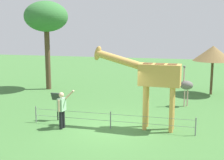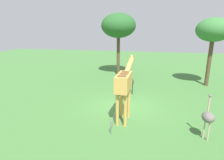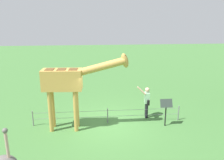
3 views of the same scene
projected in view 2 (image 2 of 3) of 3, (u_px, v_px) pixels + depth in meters
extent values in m
plane|color=#427538|center=(122.00, 107.00, 12.87)|extent=(60.00, 60.00, 0.00)
cylinder|color=gold|center=(121.00, 102.00, 11.24)|extent=(0.18, 0.18, 1.89)
cylinder|color=gold|center=(129.00, 102.00, 11.14)|extent=(0.18, 0.18, 1.89)
cylinder|color=gold|center=(117.00, 109.00, 10.22)|extent=(0.18, 0.18, 1.89)
cylinder|color=gold|center=(125.00, 110.00, 10.11)|extent=(0.18, 0.18, 1.89)
cube|color=gold|center=(124.00, 82.00, 10.30)|extent=(1.74, 0.80, 0.90)
cube|color=brown|center=(125.00, 72.00, 10.64)|extent=(0.39, 0.46, 0.02)
cube|color=brown|center=(124.00, 74.00, 10.17)|extent=(0.39, 0.46, 0.02)
cube|color=brown|center=(122.00, 76.00, 9.71)|extent=(0.39, 0.46, 0.02)
cylinder|color=gold|center=(129.00, 66.00, 11.69)|extent=(2.21, 0.45, 0.86)
ellipsoid|color=gold|center=(132.00, 59.00, 12.60)|extent=(0.45, 0.29, 0.69)
cylinder|color=brown|center=(131.00, 56.00, 12.56)|extent=(0.05, 0.05, 0.14)
cylinder|color=brown|center=(133.00, 56.00, 12.54)|extent=(0.05, 0.05, 0.14)
cylinder|color=black|center=(120.00, 91.00, 14.74)|extent=(0.14, 0.14, 0.78)
cylinder|color=black|center=(117.00, 91.00, 14.80)|extent=(0.14, 0.14, 0.78)
cube|color=#93C699|center=(119.00, 83.00, 14.59)|extent=(0.29, 0.39, 0.55)
sphere|color=#D8AD8C|center=(119.00, 78.00, 14.48)|extent=(0.22, 0.22, 0.22)
cylinder|color=#D8AD8C|center=(120.00, 79.00, 14.15)|extent=(0.46, 0.14, 0.44)
cylinder|color=#D8AD8C|center=(116.00, 83.00, 14.66)|extent=(0.08, 0.08, 0.50)
cube|color=black|center=(122.00, 85.00, 14.61)|extent=(0.15, 0.21, 0.24)
cylinder|color=#CC9E93|center=(204.00, 130.00, 9.10)|extent=(0.07, 0.07, 0.90)
cylinder|color=#CC9E93|center=(208.00, 132.00, 8.92)|extent=(0.07, 0.07, 0.90)
ellipsoid|color=#66605B|center=(208.00, 117.00, 8.82)|extent=(0.70, 0.56, 0.49)
cylinder|color=#CC9E93|center=(209.00, 105.00, 8.81)|extent=(0.08, 0.08, 0.80)
sphere|color=#66605B|center=(210.00, 96.00, 8.68)|extent=(0.14, 0.14, 0.14)
cylinder|color=brown|center=(209.00, 64.00, 16.98)|extent=(0.35, 0.35, 4.12)
ellipsoid|color=#387538|center=(214.00, 30.00, 16.18)|extent=(2.94, 2.94, 2.06)
cylinder|color=brown|center=(118.00, 56.00, 20.99)|extent=(0.35, 0.35, 4.26)
ellipsoid|color=#285B28|center=(119.00, 25.00, 20.11)|extent=(3.70, 3.70, 2.59)
cylinder|color=black|center=(132.00, 88.00, 15.18)|extent=(0.06, 0.06, 0.95)
cube|color=#333D38|center=(133.00, 81.00, 15.00)|extent=(0.56, 0.21, 0.38)
cylinder|color=slate|center=(111.00, 127.00, 9.48)|extent=(0.05, 0.05, 0.75)
cylinder|color=slate|center=(121.00, 101.00, 12.79)|extent=(0.05, 0.05, 0.75)
cylinder|color=slate|center=(127.00, 86.00, 16.09)|extent=(0.05, 0.05, 0.75)
cube|color=slate|center=(121.00, 98.00, 12.72)|extent=(7.00, 0.01, 0.01)
cube|color=slate|center=(121.00, 102.00, 12.80)|extent=(7.00, 0.01, 0.01)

